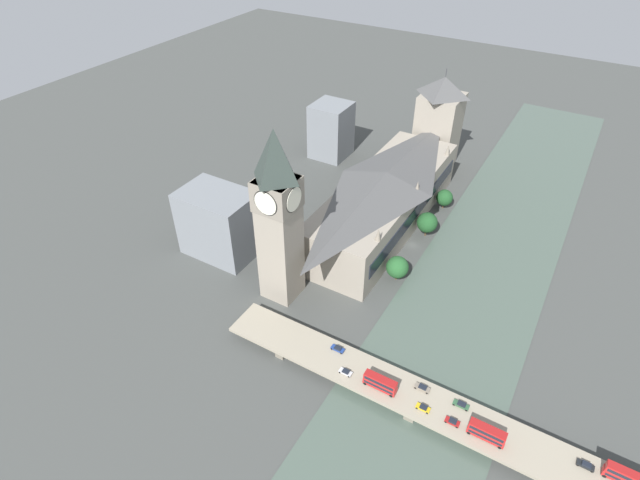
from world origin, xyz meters
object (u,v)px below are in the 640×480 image
Objects in this scene: clock_tower at (278,215)px; car_southbound_mid at (423,408)px; car_southbound_tail at (346,372)px; car_northbound_lead at (452,422)px; car_northbound_mid at (586,465)px; car_southbound_extra at (338,349)px; double_decker_bus_lead at (487,432)px; car_northbound_tail at (461,405)px; victoria_tower at (439,123)px; road_bridge at (417,399)px; double_decker_bus_rear at (380,382)px; parliament_hall at (385,199)px; double_decker_bus_mid at (629,478)px; car_southbound_lead at (422,388)px.

clock_tower is 75.75m from car_southbound_mid.
clock_tower is 16.17× the size of car_southbound_tail.
car_northbound_mid reaches higher than car_northbound_lead.
car_southbound_tail is at bearing 133.91° from car_southbound_extra.
double_decker_bus_lead is 2.47× the size of car_northbound_lead.
car_southbound_mid is 25.26m from car_southbound_tail.
car_northbound_lead is 0.88× the size of car_northbound_tail.
victoria_tower is 157.02m from car_southbound_mid.
victoria_tower reaches higher than road_bridge.
car_northbound_mid is 68.40m from car_southbound_tail.
double_decker_bus_rear is at bearing -177.62° from car_southbound_tail.
double_decker_bus_rear reaches higher than car_northbound_lead.
double_decker_bus_rear is 2.51× the size of car_northbound_lead.
car_southbound_mid is (-13.91, 0.21, -1.97)m from double_decker_bus_rear.
car_northbound_mid is at bearing -176.83° from road_bridge.
parliament_hall is 98.43m from car_northbound_tail.
double_decker_bus_rear is 2.22× the size of car_northbound_tail.
double_decker_bus_lead is at bearing 172.82° from car_southbound_extra.
car_northbound_tail is (33.76, -1.07, 0.02)m from car_northbound_mid.
car_southbound_tail is (34.41, 6.78, -0.08)m from car_northbound_tail.
clock_tower is 122.24m from double_decker_bus_mid.
car_northbound_tail is (43.28, -0.50, -1.95)m from double_decker_bus_mid.
car_northbound_tail is 1.13× the size of car_southbound_mid.
car_northbound_tail is at bearing -35.36° from double_decker_bus_lead.
car_southbound_mid reaches higher than car_southbound_extra.
double_decker_bus_mid is at bearing -176.78° from road_bridge.
double_decker_bus_mid is at bearing -176.57° from car_northbound_mid.
car_northbound_mid reaches higher than car_southbound_extra.
car_northbound_lead is at bearing -179.96° from car_southbound_mid.
car_southbound_lead is (11.46, -6.28, 0.06)m from car_northbound_lead.
victoria_tower is 143.27m from car_southbound_extra.
car_northbound_mid is at bearing 178.19° from car_northbound_tail.
double_decker_bus_lead reaches higher than road_bridge.
road_bridge is 29.35× the size of car_southbound_extra.
car_southbound_lead is (-48.62, 77.49, -7.77)m from parliament_hall.
clock_tower is 16.24× the size of car_southbound_mid.
car_southbound_lead is at bearing -93.04° from road_bridge.
victoria_tower is (0.06, -63.46, 10.45)m from parliament_hall.
victoria_tower is 160.09m from car_northbound_lead.
car_southbound_mid is at bearing 7.24° from car_northbound_mid.
road_bridge is 12.69m from car_northbound_tail.
double_decker_bus_mid is (-55.34, -3.11, 3.60)m from road_bridge.
car_southbound_tail is (11.35, 0.47, -2.01)m from double_decker_bus_rear.
double_decker_bus_lead is 2.48× the size of car_southbound_mid.
car_southbound_extra is at bearing 0.02° from car_northbound_tail.
clock_tower reaches higher than double_decker_bus_lead.
car_southbound_mid is at bearing 0.04° from car_northbound_lead.
double_decker_bus_lead reaches higher than car_southbound_extra.
clock_tower reaches higher than car_southbound_mid.
car_northbound_mid is (-34.17, -5.44, 0.05)m from car_northbound_lead.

